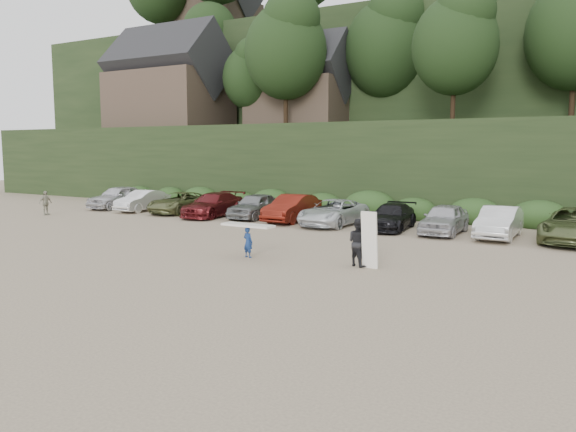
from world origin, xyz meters
The scene contains 6 objects.
ground centered at (0.00, 0.00, 0.00)m, with size 120.00×120.00×0.00m, color tan.
hillside_backdrop centered at (-0.26, 35.93, 11.22)m, with size 90.00×41.50×28.00m.
parked_cars centered at (-0.32, 9.99, 0.75)m, with size 39.88×5.98×1.63m.
distant_walker centered at (-20.43, 4.96, 0.78)m, with size 0.91×0.38×1.55m, color #9C9984.
child_surfer centered at (-1.13, -0.31, 0.91)m, with size 2.24×0.69×1.33m.
adult_surfer centered at (3.33, 0.32, 0.89)m, with size 1.33×0.94×2.07m.
Camera 1 is at (11.13, -18.45, 4.31)m, focal length 35.00 mm.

